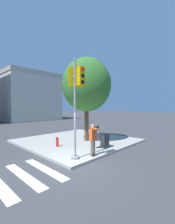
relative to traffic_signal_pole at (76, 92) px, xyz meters
The scene contains 8 objects.
ground_plane 3.58m from the traffic_signal_pole, 154.17° to the right, with size 160.00×160.00×0.00m, color #424244.
sidewalk_corner 5.70m from the traffic_signal_pole, 46.94° to the left, with size 8.00×8.00×0.14m.
traffic_signal_pole is the anchor object (origin of this frame).
person_photographer 2.60m from the traffic_signal_pole, 19.31° to the right, with size 0.58×0.54×1.72m.
street_tree 4.32m from the traffic_signal_pole, 36.50° to the left, with size 3.83×3.83×6.51m.
fire_hydrant 4.14m from the traffic_signal_pole, 75.08° to the left, with size 0.18×0.24×0.66m.
trash_bin 4.05m from the traffic_signal_pole, ahead, with size 0.62×0.62×0.92m.
building_right 29.71m from the traffic_signal_pole, 70.86° to the left, with size 10.91×13.39×10.00m.
Camera 1 is at (-4.68, -5.52, 2.79)m, focal length 24.00 mm.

